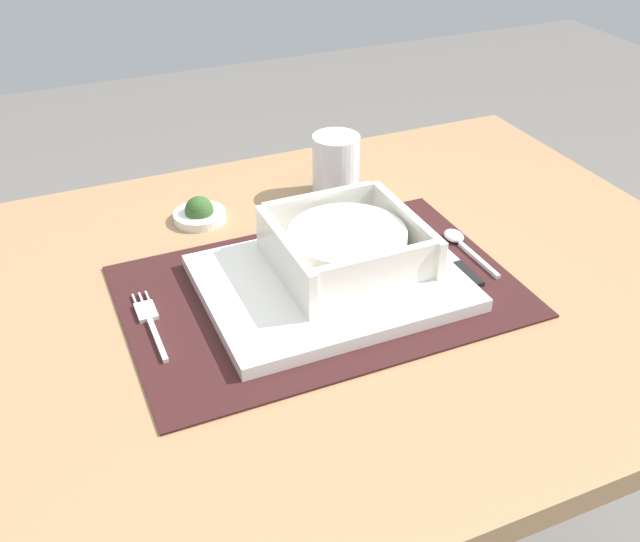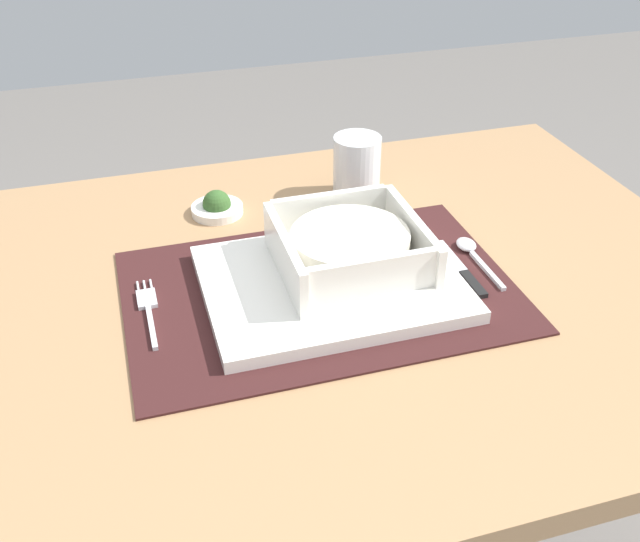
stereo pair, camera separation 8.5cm
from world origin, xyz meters
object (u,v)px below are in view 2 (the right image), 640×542
at_px(porridge_bowl, 349,248).
at_px(fork, 148,307).
at_px(spoon, 471,250).
at_px(dining_table, 332,348).
at_px(butter_knife, 463,271).
at_px(drinking_glass, 357,170).
at_px(condiment_saucer, 217,207).

xyz_separation_m(porridge_bowl, fork, (-0.24, 0.00, -0.04)).
bearing_deg(spoon, porridge_bowl, -177.19).
relative_size(porridge_bowl, fork, 1.27).
bearing_deg(porridge_bowl, dining_table, -167.13).
height_order(butter_knife, drinking_glass, drinking_glass).
distance_m(dining_table, spoon, 0.22).
bearing_deg(fork, dining_table, -0.38).
bearing_deg(spoon, drinking_glass, 114.23).
bearing_deg(drinking_glass, porridge_bowl, -111.60).
bearing_deg(butter_knife, fork, 175.04).
bearing_deg(porridge_bowl, spoon, 2.07).
height_order(porridge_bowl, condiment_saucer, porridge_bowl).
height_order(porridge_bowl, drinking_glass, drinking_glass).
bearing_deg(condiment_saucer, dining_table, -64.24).
relative_size(spoon, drinking_glass, 1.30).
relative_size(dining_table, drinking_glass, 11.00).
relative_size(porridge_bowl, spoon, 1.44).
bearing_deg(dining_table, porridge_bowl, 12.87).
height_order(spoon, butter_knife, spoon).
relative_size(fork, butter_knife, 1.04).
xyz_separation_m(fork, condiment_saucer, (0.12, 0.20, 0.01)).
distance_m(spoon, butter_knife, 0.05).
bearing_deg(drinking_glass, spoon, -66.51).
relative_size(butter_knife, condiment_saucer, 1.78).
bearing_deg(condiment_saucer, fork, -119.49).
bearing_deg(drinking_glass, dining_table, -116.01).
bearing_deg(fork, butter_knife, -3.89).
relative_size(drinking_glass, condiment_saucer, 1.25).
distance_m(porridge_bowl, fork, 0.24).
bearing_deg(spoon, butter_knife, -126.70).
relative_size(porridge_bowl, butter_knife, 1.31).
relative_size(spoon, butter_knife, 0.91).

